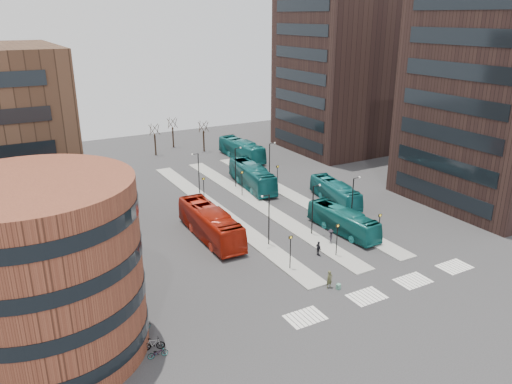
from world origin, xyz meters
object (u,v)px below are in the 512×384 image
commuter_b (318,248)px  red_bus (210,223)px  bicycle_mid (153,344)px  teal_bus_c (335,192)px  teal_bus_b (252,176)px  bicycle_far (142,326)px  teal_bus_d (242,150)px  bicycle_near (158,353)px  teal_bus_a (343,221)px  commuter_c (330,236)px  traveller (329,279)px  commuter_a (240,240)px  suitcase (338,287)px

commuter_b → red_bus: bearing=43.4°
commuter_b → bicycle_mid: 22.22m
teal_bus_c → teal_bus_b: bearing=129.9°
teal_bus_c → bicycle_far: bearing=-145.0°
teal_bus_d → bicycle_near: 56.54m
teal_bus_a → commuter_c: size_ratio=6.24×
bicycle_near → commuter_b: bearing=-63.9°
traveller → bicycle_mid: (-17.91, -0.89, -0.36)m
teal_bus_b → bicycle_near: teal_bus_b is taller
commuter_a → commuter_c: size_ratio=0.99×
teal_bus_d → traveller: bearing=-109.3°
red_bus → traveller: bearing=-71.1°
teal_bus_c → teal_bus_d: (-0.94, 26.37, 0.25)m
bicycle_mid → teal_bus_d: bearing=-16.9°
traveller → commuter_b: 6.91m
traveller → bicycle_mid: size_ratio=1.00×
teal_bus_c → commuter_b: (-11.75, -12.23, -0.69)m
red_bus → teal_bus_d: bearing=57.1°
commuter_c → bicycle_far: bearing=-41.7°
red_bus → bicycle_far: red_bus is taller
teal_bus_c → bicycle_near: teal_bus_c is taller
traveller → commuter_a: traveller is taller
suitcase → commuter_b: 7.28m
commuter_a → bicycle_near: (-14.53, -14.16, -0.43)m
bicycle_mid → bicycle_far: (0.00, 2.93, -0.14)m
commuter_b → teal_bus_d: bearing=-12.3°
commuter_a → teal_bus_d: bearing=-118.5°
teal_bus_d → red_bus: bearing=-125.8°
teal_bus_d → commuter_c: teal_bus_d is taller
red_bus → commuter_b: bearing=-49.0°
red_bus → suitcase: bearing=-69.8°
bicycle_mid → bicycle_near: bearing=-161.9°
red_bus → traveller: size_ratio=7.35×
teal_bus_a → commuter_b: size_ratio=6.57×
teal_bus_d → commuter_c: 37.60m
bicycle_near → teal_bus_d: bearing=-29.2°
teal_bus_b → bicycle_far: (-25.84, -27.79, -1.40)m
suitcase → commuter_c: commuter_c is taller
red_bus → teal_bus_d: red_bus is taller
commuter_c → bicycle_near: size_ratio=1.07×
commuter_c → red_bus: bearing=-91.1°
teal_bus_c → bicycle_far: 36.68m
bicycle_mid → commuter_a: bearing=-29.9°
commuter_c → bicycle_mid: commuter_c is taller
red_bus → commuter_c: (11.44, -8.18, -0.99)m
red_bus → bicycle_near: bearing=-124.1°
commuter_c → teal_bus_b: bearing=-150.1°
suitcase → commuter_c: 10.30m
teal_bus_a → commuter_a: 13.00m
suitcase → bicycle_far: 18.71m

